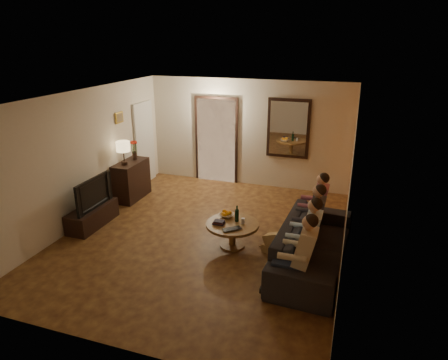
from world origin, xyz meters
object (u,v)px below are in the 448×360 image
(sofa, at_px, (313,245))
(laptop, at_px, (233,230))
(tv_stand, at_px, (93,216))
(coffee_table, at_px, (232,235))
(tv, at_px, (90,192))
(table_lamp, at_px, (124,153))
(dog, at_px, (277,240))
(person_d, at_px, (314,209))
(person_b, at_px, (305,239))
(dresser, at_px, (131,180))
(bowl, at_px, (227,215))
(wine_bottle, at_px, (237,213))
(person_c, at_px, (310,223))
(person_a, at_px, (300,259))

(sofa, xyz_separation_m, laptop, (-1.32, -0.11, 0.09))
(tv_stand, bearing_deg, coffee_table, 1.49)
(sofa, height_order, laptop, sofa)
(sofa, height_order, coffee_table, sofa)
(tv, distance_m, laptop, 2.99)
(table_lamp, distance_m, dog, 3.98)
(sofa, height_order, person_d, person_d)
(laptop, bearing_deg, person_d, -2.00)
(coffee_table, bearing_deg, person_b, -19.65)
(table_lamp, height_order, dog, table_lamp)
(tv, bearing_deg, sofa, -91.30)
(dresser, xyz_separation_m, sofa, (4.29, -1.60, -0.06))
(tv, height_order, dog, tv)
(bowl, bearing_deg, dresser, 155.84)
(coffee_table, bearing_deg, sofa, -6.90)
(tv_stand, bearing_deg, person_b, -5.42)
(sofa, xyz_separation_m, person_d, (-0.10, 0.90, 0.23))
(dog, bearing_deg, tv_stand, -155.71)
(coffee_table, xyz_separation_m, laptop, (0.10, -0.28, 0.24))
(laptop, bearing_deg, sofa, -36.84)
(wine_bottle, relative_size, laptop, 0.94)
(dresser, height_order, bowl, dresser)
(person_b, relative_size, wine_bottle, 3.87)
(person_d, bearing_deg, tv, -169.17)
(person_c, bearing_deg, coffee_table, -174.48)
(sofa, bearing_deg, dresser, 72.97)
(wine_bottle, bearing_deg, dog, -11.06)
(tv, height_order, laptop, tv)
(dog, xyz_separation_m, laptop, (-0.71, -0.23, 0.18))
(table_lamp, height_order, coffee_table, table_lamp)
(tv, bearing_deg, person_c, -87.24)
(sofa, bearing_deg, table_lamp, 75.59)
(tv_stand, xyz_separation_m, bowl, (2.69, 0.29, 0.29))
(person_b, bearing_deg, tv_stand, 174.58)
(person_d, relative_size, laptop, 3.65)
(person_d, bearing_deg, bowl, -161.33)
(person_a, relative_size, person_b, 1.00)
(tv, height_order, bowl, tv)
(sofa, relative_size, person_d, 2.10)
(table_lamp, distance_m, wine_bottle, 3.17)
(person_b, bearing_deg, person_d, 90.00)
(person_a, bearing_deg, tv_stand, 166.62)
(person_c, bearing_deg, dresser, 162.78)
(person_a, bearing_deg, laptop, 147.06)
(table_lamp, distance_m, tv_stand, 1.59)
(table_lamp, height_order, bowl, table_lamp)
(dog, height_order, coffee_table, dog)
(bowl, bearing_deg, dog, -15.20)
(dog, bearing_deg, table_lamp, -174.98)
(tv_stand, distance_m, wine_bottle, 2.96)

